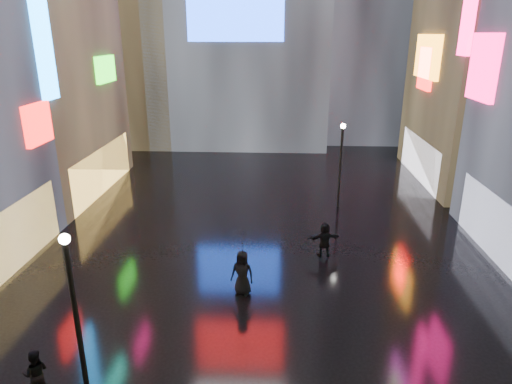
{
  "coord_description": "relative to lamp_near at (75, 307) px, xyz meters",
  "views": [
    {
      "loc": [
        0.78,
        -2.85,
        10.21
      ],
      "look_at": [
        0.0,
        12.0,
        5.0
      ],
      "focal_mm": 32.0,
      "sensor_mm": 36.0,
      "label": 1
    }
  ],
  "objects": [
    {
      "name": "umbrella_2",
      "position": [
        4.22,
        5.7,
        -0.57
      ],
      "size": [
        1.08,
        1.06,
        0.92
      ],
      "primitive_type": "imported",
      "rotation": [
        0.0,
        0.0,
        4.76
      ],
      "color": "black",
      "rests_on": "pedestrian_4"
    },
    {
      "name": "ground",
      "position": [
        4.86,
        12.17,
        -2.94
      ],
      "size": [
        140.0,
        140.0,
        0.0
      ],
      "primitive_type": "plane",
      "color": "black",
      "rests_on": "ground"
    },
    {
      "name": "tower_flank_left",
      "position": [
        -9.14,
        34.17,
        10.06
      ],
      "size": [
        10.0,
        10.0,
        26.0
      ],
      "primitive_type": "cube",
      "color": "black",
      "rests_on": "ground"
    },
    {
      "name": "pedestrian_1",
      "position": [
        -1.38,
        -0.19,
        -2.17
      ],
      "size": [
        0.89,
        0.78,
        1.55
      ],
      "primitive_type": "imported",
      "rotation": [
        0.0,
        0.0,
        3.44
      ],
      "color": "black",
      "rests_on": "ground"
    },
    {
      "name": "lamp_near",
      "position": [
        0.0,
        0.0,
        0.0
      ],
      "size": [
        0.3,
        0.3,
        5.2
      ],
      "color": "black",
      "rests_on": "ground"
    },
    {
      "name": "lamp_far",
      "position": [
        9.34,
        15.96,
        0.0
      ],
      "size": [
        0.3,
        0.3,
        5.2
      ],
      "color": "black",
      "rests_on": "ground"
    },
    {
      "name": "pedestrian_4",
      "position": [
        4.22,
        5.7,
        -1.99
      ],
      "size": [
        1.05,
        0.8,
        1.92
      ],
      "primitive_type": "imported",
      "rotation": [
        0.0,
        0.0,
        -0.22
      ],
      "color": "black",
      "rests_on": "ground"
    },
    {
      "name": "building_left_far",
      "position": [
        -11.12,
        18.17,
        8.04
      ],
      "size": [
        10.28,
        12.0,
        22.0
      ],
      "color": "black",
      "rests_on": "ground"
    },
    {
      "name": "pedestrian_5",
      "position": [
        7.88,
        9.29,
        -2.1
      ],
      "size": [
        1.64,
        0.8,
        1.69
      ],
      "primitive_type": "imported",
      "rotation": [
        0.0,
        0.0,
        3.34
      ],
      "color": "black",
      "rests_on": "ground"
    }
  ]
}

